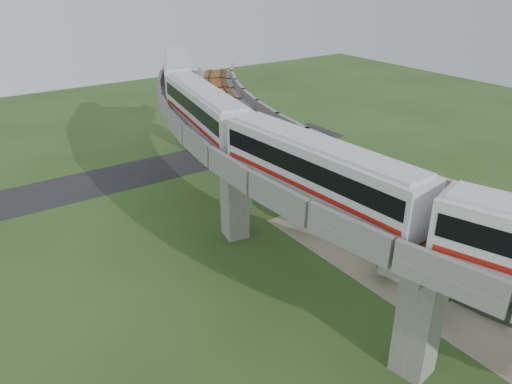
# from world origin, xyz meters

# --- Properties ---
(ground) EXTENTS (160.00, 160.00, 0.00)m
(ground) POSITION_xyz_m (0.00, 0.00, 0.00)
(ground) COLOR #2C481C
(ground) RESTS_ON ground
(dirt_lot) EXTENTS (18.00, 26.00, 0.04)m
(dirt_lot) POSITION_xyz_m (14.00, -2.00, 0.02)
(dirt_lot) COLOR gray
(dirt_lot) RESTS_ON ground
(asphalt_road) EXTENTS (60.00, 8.00, 0.03)m
(asphalt_road) POSITION_xyz_m (0.00, 30.00, 0.01)
(asphalt_road) COLOR #232326
(asphalt_road) RESTS_ON ground
(viaduct) EXTENTS (19.58, 73.98, 11.40)m
(viaduct) POSITION_xyz_m (3.84, 0.00, 9.05)
(viaduct) COLOR #99968E
(viaduct) RESTS_ON ground
(metro_train) EXTENTS (11.99, 61.26, 3.64)m
(metro_train) POSITION_xyz_m (0.42, 2.91, 12.31)
(metro_train) COLOR silver
(metro_train) RESTS_ON ground
(fence) EXTENTS (3.87, 38.73, 1.50)m
(fence) POSITION_xyz_m (9.75, 0.00, 0.75)
(fence) COLOR #2D382D
(fence) RESTS_ON ground
(tree_0) EXTENTS (2.15, 2.15, 2.66)m
(tree_0) POSITION_xyz_m (11.07, 21.84, 1.74)
(tree_0) COLOR #382314
(tree_0) RESTS_ON ground
(tree_1) EXTENTS (3.11, 3.11, 3.69)m
(tree_1) POSITION_xyz_m (8.96, 14.76, 2.37)
(tree_1) COLOR #382314
(tree_1) RESTS_ON ground
(tree_2) EXTENTS (2.86, 2.86, 3.25)m
(tree_2) POSITION_xyz_m (7.55, 7.88, 2.03)
(tree_2) COLOR #382314
(tree_2) RESTS_ON ground
(tree_3) EXTENTS (2.13, 2.13, 2.53)m
(tree_3) POSITION_xyz_m (7.28, -2.59, 1.62)
(tree_3) COLOR #382314
(tree_3) RESTS_ON ground
(tree_4) EXTENTS (2.09, 2.09, 3.04)m
(tree_4) POSITION_xyz_m (7.28, -7.88, 2.14)
(tree_4) COLOR #382314
(tree_4) RESTS_ON ground
(car_white) EXTENTS (1.92, 3.25, 1.04)m
(car_white) POSITION_xyz_m (9.76, -4.44, 0.56)
(car_white) COLOR white
(car_white) RESTS_ON dirt_lot
(car_red) EXTENTS (3.38, 1.84, 1.06)m
(car_red) POSITION_xyz_m (18.20, 1.69, 0.57)
(car_red) COLOR maroon
(car_red) RESTS_ON dirt_lot
(car_dark) EXTENTS (4.40, 2.95, 1.18)m
(car_dark) POSITION_xyz_m (13.27, 1.74, 0.63)
(car_dark) COLOR black
(car_dark) RESTS_ON dirt_lot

